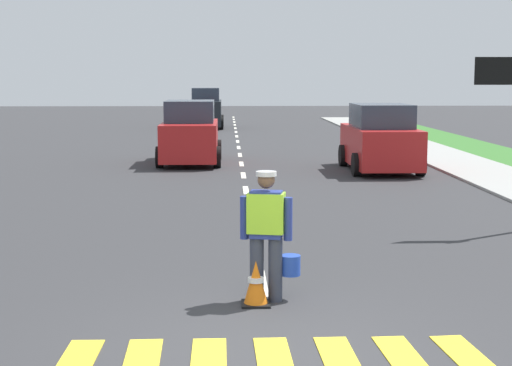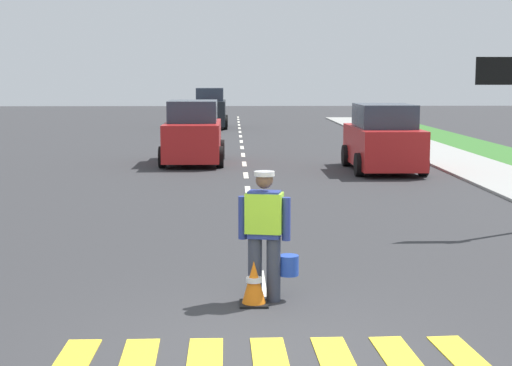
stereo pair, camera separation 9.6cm
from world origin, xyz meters
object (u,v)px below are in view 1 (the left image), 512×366
Objects in this scene: car_oncoming_third at (206,109)px; car_oncoming_second at (190,134)px; traffic_cone_near at (256,283)px; car_parked_far at (380,140)px; road_worker at (268,229)px.

car_oncoming_second is at bearing -90.19° from car_oncoming_third.
car_oncoming_third is at bearing 89.81° from car_oncoming_second.
car_parked_far reaches higher than traffic_cone_near.
road_worker is 34.15m from car_oncoming_third.
car_oncoming_second reaches higher than road_worker.
traffic_cone_near is 0.13× the size of car_parked_far.
car_oncoming_third is at bearing 106.00° from car_parked_far.
car_oncoming_third is at bearing 92.51° from traffic_cone_near.
road_worker is at bearing -83.90° from car_oncoming_second.
traffic_cone_near is at bearing -87.49° from car_oncoming_third.
car_parked_far is (4.14, 13.86, 0.01)m from road_worker.
car_parked_far is at bearing -21.43° from car_oncoming_second.
traffic_cone_near is 0.13× the size of car_oncoming_third.
traffic_cone_near is 14.71m from car_parked_far.
road_worker is at bearing -87.20° from car_oncoming_third.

